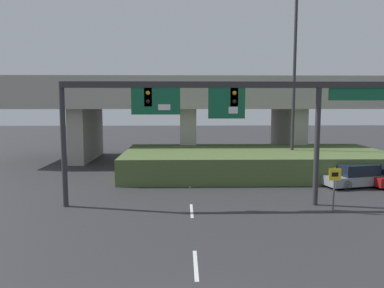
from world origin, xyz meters
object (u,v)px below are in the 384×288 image
(signal_gantry, at_px, (215,105))
(highway_light_pole_near, at_px, (294,72))
(parked_sedan_near_right, at_px, (358,176))
(speed_limit_sign, at_px, (334,183))

(signal_gantry, distance_m, highway_light_pole_near, 11.77)
(signal_gantry, height_order, parked_sedan_near_right, signal_gantry)
(signal_gantry, xyz_separation_m, speed_limit_sign, (5.85, -1.33, -3.83))
(highway_light_pole_near, bearing_deg, parked_sedan_near_right, -59.21)
(highway_light_pole_near, distance_m, parked_sedan_near_right, 9.06)
(highway_light_pole_near, bearing_deg, speed_limit_sign, -95.18)
(speed_limit_sign, bearing_deg, parked_sedan_near_right, 55.73)
(speed_limit_sign, height_order, parked_sedan_near_right, speed_limit_sign)
(highway_light_pole_near, relative_size, parked_sedan_near_right, 2.92)
(signal_gantry, bearing_deg, parked_sedan_near_right, 24.20)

